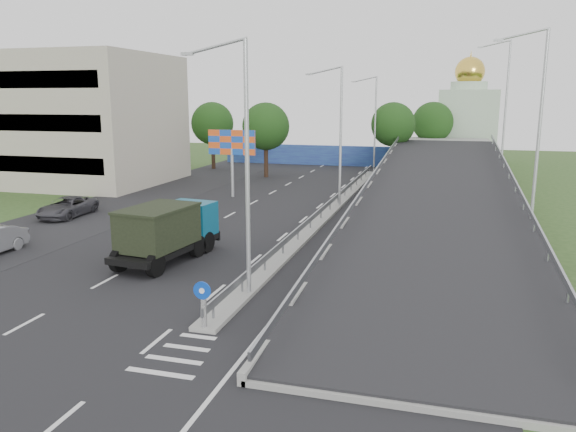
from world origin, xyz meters
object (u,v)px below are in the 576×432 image
(lamp_post_near, at_px, (242,156))
(lamp_post_far, at_px, (374,119))
(dump_truck, at_px, (168,229))
(lamp_post_mid, at_px, (338,129))
(billboard, at_px, (232,146))
(sign_bollard, at_px, (203,304))
(parked_car_c, at_px, (67,207))
(church, at_px, (467,120))

(lamp_post_near, xyz_separation_m, lamp_post_far, (0.00, 40.00, 0.00))
(lamp_post_far, distance_m, dump_truck, 36.74)
(lamp_post_mid, relative_size, billboard, 1.83)
(lamp_post_mid, bearing_deg, sign_bollard, -90.26)
(lamp_post_mid, bearing_deg, parked_car_c, -153.92)
(billboard, bearing_deg, parked_car_c, -127.83)
(lamp_post_near, bearing_deg, lamp_post_far, 90.00)
(lamp_post_far, bearing_deg, billboard, -116.84)
(lamp_post_near, distance_m, parked_car_c, 21.36)
(lamp_post_mid, relative_size, church, 0.73)
(lamp_post_mid, bearing_deg, lamp_post_near, -90.00)
(church, bearing_deg, parked_car_c, -122.56)
(sign_bollard, xyz_separation_m, lamp_post_mid, (0.11, 23.83, 4.77))
(billboard, xyz_separation_m, dump_truck, (3.62, -18.08, -2.59))
(lamp_post_mid, distance_m, lamp_post_far, 20.00)
(lamp_post_near, height_order, parked_car_c, lamp_post_near)
(lamp_post_near, bearing_deg, sign_bollard, -91.64)
(lamp_post_near, height_order, lamp_post_mid, same)
(lamp_post_near, xyz_separation_m, lamp_post_mid, (0.00, 20.00, 0.00))
(billboard, relative_size, parked_car_c, 1.13)
(billboard, bearing_deg, church, 59.30)
(sign_bollard, xyz_separation_m, parked_car_c, (-17.09, 15.40, -0.36))
(church, distance_m, dump_truck, 52.52)
(billboard, height_order, parked_car_c, billboard)
(lamp_post_far, bearing_deg, parked_car_c, -121.19)
(lamp_post_far, relative_size, church, 0.73)
(dump_truck, distance_m, parked_car_c, 14.02)
(billboard, bearing_deg, lamp_post_far, 63.16)
(dump_truck, bearing_deg, billboard, 108.18)
(sign_bollard, relative_size, billboard, 0.30)
(lamp_post_near, bearing_deg, lamp_post_mid, 90.00)
(lamp_post_near, xyz_separation_m, church, (9.89, 54.00, -0.50))
(sign_bollard, height_order, parked_car_c, sign_bollard)
(lamp_post_mid, distance_m, billboard, 9.47)
(lamp_post_far, xyz_separation_m, church, (9.89, 14.00, -0.50))
(lamp_post_near, xyz_separation_m, parked_car_c, (-17.20, 11.58, -5.13))
(church, height_order, dump_truck, church)
(billboard, distance_m, dump_truck, 18.62)
(sign_bollard, relative_size, lamp_post_mid, 0.17)
(dump_truck, xyz_separation_m, parked_car_c, (-11.71, 7.66, -0.91))
(parked_car_c, bearing_deg, sign_bollard, -45.22)
(lamp_post_near, distance_m, church, 54.90)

